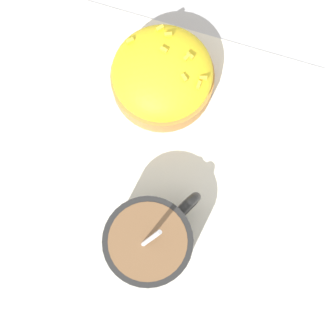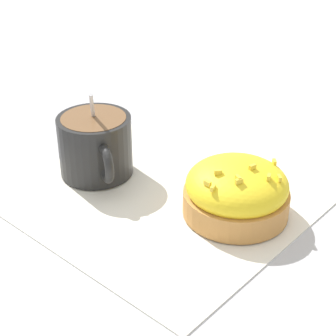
% 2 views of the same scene
% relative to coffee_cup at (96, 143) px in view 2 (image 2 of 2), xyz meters
% --- Properties ---
extents(ground_plane, '(3.00, 3.00, 0.00)m').
position_rel_coffee_cup_xyz_m(ground_plane, '(-0.08, -0.01, -0.04)').
color(ground_plane, '#B2B2B7').
extents(paper_napkin, '(0.31, 0.30, 0.00)m').
position_rel_coffee_cup_xyz_m(paper_napkin, '(-0.08, -0.01, -0.04)').
color(paper_napkin, white).
rests_on(paper_napkin, ground_plane).
extents(coffee_cup, '(0.09, 0.08, 0.10)m').
position_rel_coffee_cup_xyz_m(coffee_cup, '(0.00, 0.00, 0.00)').
color(coffee_cup, black).
rests_on(coffee_cup, paper_napkin).
extents(frosted_pastry, '(0.10, 0.10, 0.06)m').
position_rel_coffee_cup_xyz_m(frosted_pastry, '(-0.16, -0.02, -0.01)').
color(frosted_pastry, '#C18442').
rests_on(frosted_pastry, paper_napkin).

